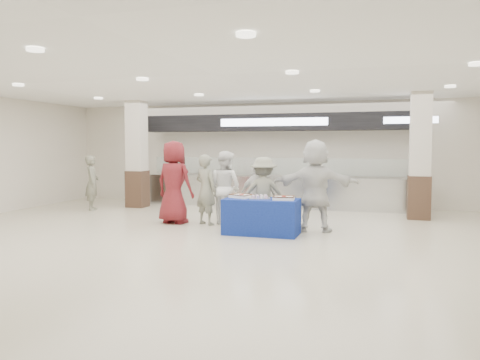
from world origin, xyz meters
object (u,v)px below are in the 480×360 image
(civilian_maroon, at_px, (174,182))
(chef_tall, at_px, (225,188))
(soldier_b, at_px, (263,193))
(civilian_white, at_px, (315,186))
(cupcake_tray, at_px, (259,197))
(chef_short, at_px, (258,195))
(soldier_bg, at_px, (92,183))
(display_table, at_px, (262,216))
(soldier_a, at_px, (206,190))
(sheet_cake_right, at_px, (284,198))
(sheet_cake_left, at_px, (242,196))

(civilian_maroon, height_order, chef_tall, civilian_maroon)
(soldier_b, height_order, civilian_white, civilian_white)
(cupcake_tray, bearing_deg, chef_short, 107.03)
(civilian_maroon, distance_m, soldier_bg, 3.54)
(civilian_maroon, height_order, chef_short, civilian_maroon)
(chef_tall, bearing_deg, display_table, 158.99)
(civilian_maroon, relative_size, civilian_white, 0.99)
(soldier_a, relative_size, chef_short, 1.13)
(sheet_cake_right, relative_size, chef_tall, 0.26)
(civilian_white, xyz_separation_m, soldier_bg, (-6.62, 1.54, -0.21))
(sheet_cake_left, relative_size, civilian_white, 0.27)
(sheet_cake_left, bearing_deg, cupcake_tray, -3.01)
(soldier_a, bearing_deg, chef_short, -154.41)
(sheet_cake_left, height_order, civilian_white, civilian_white)
(sheet_cake_left, relative_size, chef_tall, 0.31)
(display_table, bearing_deg, soldier_bg, 159.01)
(civilian_maroon, xyz_separation_m, soldier_b, (2.23, -0.11, -0.18))
(sheet_cake_left, height_order, soldier_a, soldier_a)
(cupcake_tray, distance_m, soldier_bg, 5.94)
(civilian_maroon, xyz_separation_m, chef_tall, (1.19, 0.27, -0.12))
(civilian_maroon, xyz_separation_m, soldier_a, (0.80, 0.03, -0.16))
(display_table, bearing_deg, civilian_maroon, 162.45)
(display_table, bearing_deg, chef_short, 110.09)
(civilian_maroon, bearing_deg, display_table, 173.28)
(soldier_bg, bearing_deg, soldier_a, -136.49)
(soldier_a, bearing_deg, civilian_maroon, 25.64)
(soldier_b, xyz_separation_m, soldier_bg, (-5.47, 1.54, -0.02))
(civilian_white, bearing_deg, chef_short, -13.38)
(sheet_cake_left, xyz_separation_m, civilian_white, (1.49, 0.59, 0.20))
(sheet_cake_right, relative_size, civilian_maroon, 0.23)
(chef_tall, relative_size, soldier_bg, 1.10)
(display_table, height_order, soldier_b, soldier_b)
(sheet_cake_left, bearing_deg, civilian_maroon, 159.55)
(soldier_b, relative_size, soldier_bg, 1.02)
(civilian_maroon, bearing_deg, cupcake_tray, 173.51)
(cupcake_tray, bearing_deg, sheet_cake_left, 176.99)
(sheet_cake_left, xyz_separation_m, chef_tall, (-0.70, 0.98, 0.07))
(soldier_a, height_order, civilian_white, civilian_white)
(chef_tall, distance_m, chef_short, 0.89)
(sheet_cake_left, relative_size, chef_short, 0.36)
(chef_short, bearing_deg, civilian_white, -178.22)
(civilian_maroon, relative_size, chef_short, 1.34)
(soldier_a, bearing_deg, sheet_cake_left, 169.40)
(cupcake_tray, xyz_separation_m, soldier_bg, (-5.54, 2.15, 0.00))
(sheet_cake_right, bearing_deg, display_table, 174.26)
(display_table, bearing_deg, sheet_cake_right, -5.47)
(sheet_cake_left, relative_size, soldier_b, 0.33)
(sheet_cake_right, xyz_separation_m, soldier_bg, (-6.07, 2.22, -0.01))
(chef_short, bearing_deg, soldier_b, 142.69)
(sheet_cake_right, relative_size, cupcake_tray, 0.84)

